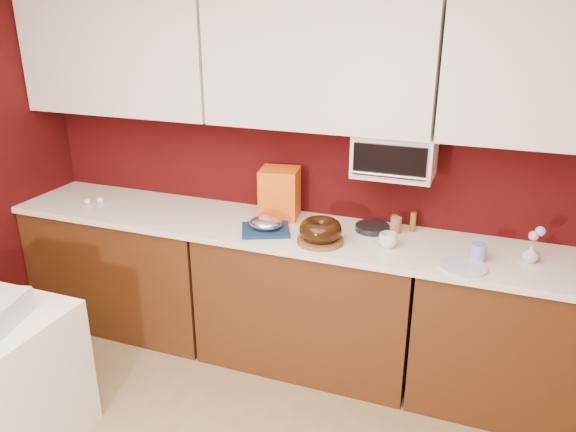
% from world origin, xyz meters
% --- Properties ---
extents(wall_back, '(4.00, 0.02, 2.50)m').
position_xyz_m(wall_back, '(0.00, 2.25, 1.25)').
color(wall_back, '#3C0808').
rests_on(wall_back, floor).
extents(base_cabinet_left, '(1.31, 0.58, 0.86)m').
position_xyz_m(base_cabinet_left, '(-1.33, 1.94, 0.43)').
color(base_cabinet_left, '#49250E').
rests_on(base_cabinet_left, floor).
extents(base_cabinet_center, '(1.31, 0.58, 0.86)m').
position_xyz_m(base_cabinet_center, '(0.00, 1.94, 0.43)').
color(base_cabinet_center, '#49250E').
rests_on(base_cabinet_center, floor).
extents(base_cabinet_right, '(1.31, 0.58, 0.86)m').
position_xyz_m(base_cabinet_right, '(1.33, 1.94, 0.43)').
color(base_cabinet_right, '#49250E').
rests_on(base_cabinet_right, floor).
extents(countertop, '(4.00, 0.62, 0.04)m').
position_xyz_m(countertop, '(0.00, 1.94, 0.88)').
color(countertop, white).
rests_on(countertop, base_cabinet_center).
extents(upper_cabinet_left, '(1.31, 0.33, 0.70)m').
position_xyz_m(upper_cabinet_left, '(-1.33, 2.08, 1.85)').
color(upper_cabinet_left, white).
rests_on(upper_cabinet_left, wall_back).
extents(upper_cabinet_center, '(1.31, 0.33, 0.70)m').
position_xyz_m(upper_cabinet_center, '(0.00, 2.08, 1.85)').
color(upper_cabinet_center, white).
rests_on(upper_cabinet_center, wall_back).
extents(toaster_oven, '(0.45, 0.30, 0.25)m').
position_xyz_m(toaster_oven, '(0.45, 2.10, 1.38)').
color(toaster_oven, white).
rests_on(toaster_oven, upper_cabinet_center).
extents(toaster_oven_door, '(0.40, 0.02, 0.18)m').
position_xyz_m(toaster_oven_door, '(0.45, 1.94, 1.38)').
color(toaster_oven_door, black).
rests_on(toaster_oven_door, toaster_oven).
extents(toaster_oven_handle, '(0.42, 0.02, 0.02)m').
position_xyz_m(toaster_oven_handle, '(0.45, 1.93, 1.30)').
color(toaster_oven_handle, silver).
rests_on(toaster_oven_handle, toaster_oven).
extents(cake_base, '(0.34, 0.34, 0.02)m').
position_xyz_m(cake_base, '(0.11, 1.80, 0.91)').
color(cake_base, brown).
rests_on(cake_base, countertop).
extents(bundt_cake, '(0.31, 0.31, 0.10)m').
position_xyz_m(bundt_cake, '(0.11, 1.80, 0.98)').
color(bundt_cake, black).
rests_on(bundt_cake, cake_base).
extents(navy_towel, '(0.35, 0.33, 0.02)m').
position_xyz_m(navy_towel, '(-0.24, 1.84, 0.91)').
color(navy_towel, navy).
rests_on(navy_towel, countertop).
extents(foil_ham_nest, '(0.23, 0.21, 0.07)m').
position_xyz_m(foil_ham_nest, '(-0.24, 1.84, 0.96)').
color(foil_ham_nest, white).
rests_on(foil_ham_nest, navy_towel).
extents(roasted_ham, '(0.09, 0.08, 0.06)m').
position_xyz_m(roasted_ham, '(-0.24, 1.84, 0.98)').
color(roasted_ham, '#BB7055').
rests_on(roasted_ham, foil_ham_nest).
extents(pandoro_box, '(0.27, 0.25, 0.32)m').
position_xyz_m(pandoro_box, '(-0.25, 2.10, 1.06)').
color(pandoro_box, red).
rests_on(pandoro_box, countertop).
extents(dark_pan, '(0.22, 0.22, 0.04)m').
position_xyz_m(dark_pan, '(0.35, 2.08, 0.92)').
color(dark_pan, black).
rests_on(dark_pan, countertop).
extents(coffee_mug, '(0.13, 0.13, 0.10)m').
position_xyz_m(coffee_mug, '(0.48, 1.87, 0.95)').
color(coffee_mug, white).
rests_on(coffee_mug, countertop).
extents(blue_jar, '(0.09, 0.09, 0.10)m').
position_xyz_m(blue_jar, '(0.97, 1.87, 0.95)').
color(blue_jar, navy).
rests_on(blue_jar, countertop).
extents(flower_vase, '(0.08, 0.08, 0.11)m').
position_xyz_m(flower_vase, '(1.22, 1.95, 0.95)').
color(flower_vase, silver).
rests_on(flower_vase, countertop).
extents(flower_pink, '(0.05, 0.05, 0.05)m').
position_xyz_m(flower_pink, '(1.22, 1.95, 1.05)').
color(flower_pink, pink).
rests_on(flower_pink, flower_vase).
extents(flower_blue, '(0.05, 0.05, 0.05)m').
position_xyz_m(flower_blue, '(1.25, 1.97, 1.07)').
color(flower_blue, '#8ABBDD').
rests_on(flower_blue, flower_vase).
extents(china_plate, '(0.28, 0.28, 0.01)m').
position_xyz_m(china_plate, '(0.90, 1.75, 0.91)').
color(china_plate, silver).
rests_on(china_plate, countertop).
extents(amber_bottle, '(0.04, 0.04, 0.10)m').
position_xyz_m(amber_bottle, '(0.47, 2.12, 0.95)').
color(amber_bottle, '#9B4D1C').
rests_on(amber_bottle, countertop).
extents(paper_cup, '(0.08, 0.08, 0.10)m').
position_xyz_m(paper_cup, '(0.49, 2.10, 0.95)').
color(paper_cup, olive).
rests_on(paper_cup, countertop).
extents(egg_left, '(0.05, 0.04, 0.04)m').
position_xyz_m(egg_left, '(-1.50, 1.92, 0.92)').
color(egg_left, white).
rests_on(egg_left, countertop).
extents(egg_right, '(0.06, 0.05, 0.04)m').
position_xyz_m(egg_right, '(-1.56, 1.87, 0.92)').
color(egg_right, white).
rests_on(egg_right, countertop).
extents(amber_bottle_tall, '(0.04, 0.04, 0.12)m').
position_xyz_m(amber_bottle_tall, '(0.58, 2.16, 0.96)').
color(amber_bottle_tall, brown).
rests_on(amber_bottle_tall, countertop).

